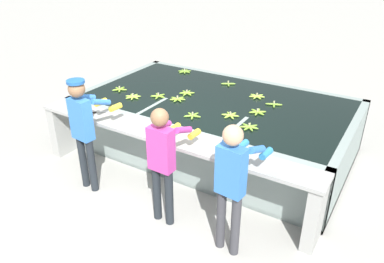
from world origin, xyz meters
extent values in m
plane|color=#A3A099|center=(0.00, 0.00, 0.00)|extent=(80.00, 80.00, 0.00)
cube|color=gray|center=(0.00, 1.78, 0.03)|extent=(4.56, 2.65, 0.06)
cube|color=gray|center=(0.00, 0.51, 0.47)|extent=(4.56, 0.12, 0.94)
cube|color=gray|center=(0.00, 3.04, 0.47)|extent=(4.56, 0.12, 0.94)
cube|color=gray|center=(-2.22, 1.78, 0.47)|extent=(0.12, 2.65, 0.94)
cube|color=gray|center=(2.22, 1.78, 0.47)|extent=(0.12, 2.65, 0.94)
cube|color=black|center=(0.00, 1.78, 0.50)|extent=(4.32, 2.41, 0.87)
cube|color=gray|center=(-0.76, 0.97, 0.47)|extent=(0.06, 0.80, 0.94)
cube|color=gray|center=(0.76, 0.97, 0.47)|extent=(0.06, 0.80, 0.94)
cube|color=#9E9E99|center=(0.00, 0.23, 0.91)|extent=(4.56, 0.45, 0.05)
cube|color=#9E9E99|center=(-2.18, 0.23, 0.44)|extent=(0.16, 0.41, 0.89)
cube|color=#9E9E99|center=(2.18, 0.23, 0.44)|extent=(0.16, 0.41, 0.89)
cylinder|color=#1E2328|center=(-1.11, -0.32, 0.42)|extent=(0.11, 0.11, 0.85)
cylinder|color=#1E2328|center=(-0.91, -0.34, 0.42)|extent=(0.11, 0.11, 0.85)
cube|color=blue|center=(-1.01, -0.33, 1.15)|extent=(0.33, 0.20, 0.60)
sphere|color=#896042|center=(-1.01, -0.33, 1.59)|extent=(0.23, 0.23, 0.23)
cylinder|color=#1E5199|center=(-1.01, -0.33, 1.70)|extent=(0.24, 0.24, 0.04)
cylinder|color=blue|center=(-1.15, -0.07, 1.36)|extent=(0.11, 0.32, 0.18)
cylinder|color=gold|center=(-1.12, 0.18, 1.20)|extent=(0.10, 0.21, 0.08)
cylinder|color=blue|center=(-0.83, -0.10, 1.36)|extent=(0.11, 0.32, 0.18)
cylinder|color=gold|center=(-0.81, 0.15, 1.20)|extent=(0.10, 0.21, 0.08)
cylinder|color=#1E2328|center=(0.28, -0.36, 0.40)|extent=(0.11, 0.11, 0.81)
cylinder|color=#1E2328|center=(0.48, -0.37, 0.40)|extent=(0.11, 0.11, 0.81)
cube|color=#BC388E|center=(0.38, -0.36, 1.09)|extent=(0.33, 0.18, 0.57)
sphere|color=#896042|center=(0.38, -0.36, 1.52)|extent=(0.22, 0.22, 0.22)
cylinder|color=#BC388E|center=(0.23, -0.11, 1.30)|extent=(0.09, 0.31, 0.18)
cylinder|color=gold|center=(0.23, 0.14, 1.13)|extent=(0.09, 0.20, 0.08)
cylinder|color=#BC388E|center=(0.55, -0.12, 1.30)|extent=(0.09, 0.31, 0.18)
cylinder|color=gold|center=(0.55, 0.13, 1.13)|extent=(0.09, 0.20, 0.08)
cylinder|color=#38383D|center=(1.24, -0.39, 0.42)|extent=(0.11, 0.11, 0.83)
cylinder|color=#38383D|center=(1.44, -0.41, 0.42)|extent=(0.11, 0.11, 0.83)
cube|color=blue|center=(1.34, -0.40, 1.13)|extent=(0.34, 0.20, 0.59)
sphere|color=tan|center=(1.34, -0.40, 1.56)|extent=(0.23, 0.23, 0.23)
cylinder|color=blue|center=(1.21, -0.13, 1.33)|extent=(0.11, 0.32, 0.18)
cylinder|color=teal|center=(1.23, 0.12, 1.17)|extent=(0.10, 0.21, 0.08)
cylinder|color=blue|center=(1.53, -0.17, 1.33)|extent=(0.11, 0.32, 0.18)
cylinder|color=teal|center=(1.55, 0.08, 1.17)|extent=(0.10, 0.21, 0.08)
ellipsoid|color=#9EC642|center=(-1.24, 1.03, 0.95)|extent=(0.11, 0.17, 0.04)
ellipsoid|color=#9EC642|center=(-1.21, 1.07, 0.95)|extent=(0.17, 0.06, 0.04)
ellipsoid|color=#9EC642|center=(-1.23, 1.12, 0.95)|extent=(0.15, 0.14, 0.04)
ellipsoid|color=#9EC642|center=(-1.27, 1.14, 0.95)|extent=(0.04, 0.17, 0.04)
ellipsoid|color=#9EC642|center=(-1.31, 1.12, 0.95)|extent=(0.16, 0.13, 0.04)
ellipsoid|color=#9EC642|center=(-1.32, 1.07, 0.95)|extent=(0.17, 0.08, 0.04)
ellipsoid|color=#9EC642|center=(-1.29, 1.03, 0.95)|extent=(0.10, 0.17, 0.04)
cylinder|color=tan|center=(-1.27, 1.08, 0.99)|extent=(0.03, 0.03, 0.05)
ellipsoid|color=#93BC3D|center=(0.48, 1.30, 0.95)|extent=(0.15, 0.14, 0.04)
ellipsoid|color=#93BC3D|center=(0.47, 1.25, 0.95)|extent=(0.17, 0.08, 0.04)
ellipsoid|color=#93BC3D|center=(0.51, 1.21, 0.95)|extent=(0.08, 0.17, 0.04)
ellipsoid|color=#93BC3D|center=(0.56, 1.22, 0.95)|extent=(0.15, 0.14, 0.04)
ellipsoid|color=#93BC3D|center=(0.57, 1.28, 0.95)|extent=(0.17, 0.08, 0.04)
ellipsoid|color=#93BC3D|center=(0.53, 1.32, 0.95)|extent=(0.08, 0.17, 0.04)
cylinder|color=tan|center=(0.52, 1.26, 0.99)|extent=(0.03, 0.03, 0.05)
ellipsoid|color=#75A333|center=(0.89, 2.02, 0.95)|extent=(0.17, 0.09, 0.04)
ellipsoid|color=#75A333|center=(0.96, 1.98, 0.95)|extent=(0.09, 0.17, 0.04)
ellipsoid|color=#75A333|center=(0.99, 2.06, 0.95)|extent=(0.17, 0.09, 0.04)
ellipsoid|color=#75A333|center=(0.92, 2.09, 0.95)|extent=(0.09, 0.17, 0.04)
cylinder|color=tan|center=(0.94, 2.04, 0.99)|extent=(0.03, 0.03, 0.05)
ellipsoid|color=#7FAD33|center=(-0.56, 1.67, 0.95)|extent=(0.05, 0.17, 0.04)
ellipsoid|color=#7FAD33|center=(-0.51, 1.70, 0.95)|extent=(0.17, 0.10, 0.04)
ellipsoid|color=#7FAD33|center=(-0.52, 1.76, 0.95)|extent=(0.16, 0.13, 0.04)
ellipsoid|color=#7FAD33|center=(-0.57, 1.78, 0.95)|extent=(0.05, 0.17, 0.04)
ellipsoid|color=#7FAD33|center=(-0.61, 1.75, 0.95)|extent=(0.17, 0.10, 0.04)
ellipsoid|color=#7FAD33|center=(-0.61, 1.69, 0.95)|extent=(0.16, 0.13, 0.04)
cylinder|color=tan|center=(-0.56, 1.72, 0.99)|extent=(0.03, 0.03, 0.05)
ellipsoid|color=#75A333|center=(-0.13, 2.50, 0.95)|extent=(0.12, 0.16, 0.04)
ellipsoid|color=#75A333|center=(-0.11, 2.57, 0.95)|extent=(0.16, 0.12, 0.04)
ellipsoid|color=#75A333|center=(-0.18, 2.59, 0.95)|extent=(0.12, 0.16, 0.04)
ellipsoid|color=#75A333|center=(-0.20, 2.52, 0.95)|extent=(0.16, 0.12, 0.04)
cylinder|color=tan|center=(-0.16, 2.55, 0.99)|extent=(0.03, 0.03, 0.05)
ellipsoid|color=#7FAD33|center=(0.88, 1.58, 0.95)|extent=(0.17, 0.10, 0.04)
ellipsoid|color=#7FAD33|center=(0.88, 1.63, 0.95)|extent=(0.16, 0.13, 0.04)
ellipsoid|color=#7FAD33|center=(0.83, 1.65, 0.95)|extent=(0.06, 0.17, 0.04)
ellipsoid|color=#7FAD33|center=(0.78, 1.62, 0.95)|extent=(0.17, 0.10, 0.04)
ellipsoid|color=#7FAD33|center=(0.79, 1.57, 0.95)|extent=(0.16, 0.13, 0.04)
ellipsoid|color=#7FAD33|center=(0.84, 1.54, 0.95)|extent=(0.06, 0.17, 0.04)
cylinder|color=tan|center=(0.83, 1.60, 0.99)|extent=(0.03, 0.03, 0.05)
ellipsoid|color=#75A333|center=(0.08, 0.95, 0.95)|extent=(0.17, 0.06, 0.04)
ellipsoid|color=#75A333|center=(0.04, 1.00, 0.95)|extent=(0.06, 0.17, 0.04)
ellipsoid|color=#75A333|center=(-0.02, 0.97, 0.95)|extent=(0.17, 0.11, 0.04)
ellipsoid|color=#75A333|center=(-0.01, 0.91, 0.95)|extent=(0.15, 0.14, 0.04)
ellipsoid|color=#75A333|center=(0.05, 0.90, 0.95)|extent=(0.11, 0.17, 0.04)
cylinder|color=tan|center=(0.03, 0.95, 0.99)|extent=(0.03, 0.03, 0.05)
ellipsoid|color=#7FAD33|center=(-0.54, 1.35, 0.95)|extent=(0.06, 0.17, 0.04)
ellipsoid|color=#7FAD33|center=(-0.50, 1.37, 0.95)|extent=(0.16, 0.12, 0.04)
ellipsoid|color=#7FAD33|center=(-0.50, 1.42, 0.95)|extent=(0.17, 0.09, 0.04)
ellipsoid|color=#7FAD33|center=(-0.53, 1.45, 0.95)|extent=(0.09, 0.17, 0.04)
ellipsoid|color=#7FAD33|center=(-0.58, 1.45, 0.95)|extent=(0.12, 0.16, 0.04)
ellipsoid|color=#7FAD33|center=(-0.60, 1.41, 0.95)|extent=(0.17, 0.05, 0.04)
ellipsoid|color=#7FAD33|center=(-0.59, 1.36, 0.95)|extent=(0.14, 0.15, 0.04)
cylinder|color=tan|center=(-0.55, 1.40, 0.99)|extent=(0.03, 0.03, 0.05)
ellipsoid|color=#7FAD33|center=(-0.86, 1.34, 0.95)|extent=(0.17, 0.04, 0.04)
ellipsoid|color=#7FAD33|center=(-0.89, 1.39, 0.95)|extent=(0.09, 0.17, 0.04)
ellipsoid|color=#7FAD33|center=(-0.95, 1.37, 0.95)|extent=(0.16, 0.13, 0.04)
ellipsoid|color=#7FAD33|center=(-0.96, 1.31, 0.95)|extent=(0.16, 0.13, 0.04)
ellipsoid|color=#7FAD33|center=(-0.89, 1.29, 0.95)|extent=(0.08, 0.17, 0.04)
cylinder|color=tan|center=(-0.91, 1.34, 0.99)|extent=(0.03, 0.03, 0.05)
ellipsoid|color=#9EC642|center=(0.61, 2.24, 0.95)|extent=(0.17, 0.07, 0.04)
ellipsoid|color=#9EC642|center=(0.58, 2.28, 0.95)|extent=(0.11, 0.17, 0.04)
ellipsoid|color=#9EC642|center=(0.54, 2.28, 0.95)|extent=(0.10, 0.17, 0.04)
ellipsoid|color=#9EC642|center=(0.50, 2.24, 0.95)|extent=(0.17, 0.08, 0.04)
ellipsoid|color=#9EC642|center=(0.51, 2.20, 0.95)|extent=(0.16, 0.13, 0.04)
ellipsoid|color=#9EC642|center=(0.56, 2.17, 0.95)|extent=(0.04, 0.17, 0.04)
ellipsoid|color=#9EC642|center=(0.60, 2.19, 0.95)|extent=(0.15, 0.14, 0.04)
cylinder|color=tan|center=(0.56, 2.23, 0.99)|extent=(0.03, 0.03, 0.05)
ellipsoid|color=#7FAD33|center=(-1.76, 1.26, 0.95)|extent=(0.17, 0.08, 0.04)
ellipsoid|color=#7FAD33|center=(-1.74, 1.20, 0.95)|extent=(0.13, 0.16, 0.04)
ellipsoid|color=#7FAD33|center=(-1.68, 1.20, 0.95)|extent=(0.13, 0.16, 0.04)
ellipsoid|color=#7FAD33|center=(-1.66, 1.26, 0.95)|extent=(0.17, 0.09, 0.04)
ellipsoid|color=#7FAD33|center=(-1.71, 1.30, 0.95)|extent=(0.04, 0.17, 0.04)
cylinder|color=tan|center=(-1.71, 1.24, 0.99)|extent=(0.03, 0.03, 0.05)
ellipsoid|color=#75A333|center=(0.88, 1.06, 0.95)|extent=(0.17, 0.09, 0.04)
ellipsoid|color=#75A333|center=(0.89, 1.01, 0.95)|extent=(0.16, 0.12, 0.04)
ellipsoid|color=#75A333|center=(0.93, 0.99, 0.95)|extent=(0.06, 0.17, 0.04)
ellipsoid|color=#75A333|center=(0.97, 1.00, 0.95)|extent=(0.14, 0.15, 0.04)
ellipsoid|color=#75A333|center=(0.99, 1.04, 0.95)|extent=(0.17, 0.05, 0.04)
ellipsoid|color=#75A333|center=(0.97, 1.09, 0.95)|extent=(0.12, 0.16, 0.04)
ellipsoid|color=#75A333|center=(0.92, 1.09, 0.95)|extent=(0.09, 0.17, 0.04)
cylinder|color=tan|center=(0.94, 1.04, 0.99)|extent=(0.03, 0.03, 0.05)
ellipsoid|color=#75A333|center=(-1.24, 2.71, 0.95)|extent=(0.12, 0.16, 0.04)
ellipsoid|color=#75A333|center=(-1.21, 2.75, 0.95)|extent=(0.17, 0.05, 0.04)
ellipsoid|color=#75A333|center=(-1.23, 2.79, 0.95)|extent=(0.14, 0.15, 0.04)
ellipsoid|color=#75A333|center=(-1.28, 2.81, 0.95)|extent=(0.06, 0.17, 0.04)
ellipsoid|color=#75A333|center=(-1.32, 2.78, 0.95)|extent=(0.16, 0.12, 0.04)
ellipsoid|color=#75A333|center=(-1.32, 2.74, 0.95)|extent=(0.17, 0.09, 0.04)
ellipsoid|color=#75A333|center=(-1.29, 2.70, 0.95)|extent=(0.09, 0.17, 0.04)
cylinder|color=tan|center=(-1.27, 2.75, 0.99)|extent=(0.03, 0.03, 0.05)
cube|color=silver|center=(-1.23, 0.38, 0.95)|extent=(0.16, 0.17, 0.00)
cube|color=black|center=(-1.37, 0.23, 0.95)|extent=(0.09, 0.09, 0.02)
cube|color=silver|center=(-1.46, 0.14, 0.95)|extent=(0.20, 0.03, 0.00)
cube|color=black|center=(-1.66, 0.14, 0.95)|extent=(0.10, 0.03, 0.02)
camera|label=1|loc=(2.77, -3.54, 3.34)|focal=35.00mm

